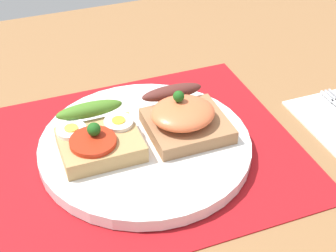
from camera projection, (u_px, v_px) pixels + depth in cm
name	position (u px, v px, depth cm)	size (l,w,h in cm)	color
ground_plane	(146.00, 162.00, 62.41)	(120.00, 90.00, 3.20)	olive
placemat	(145.00, 152.00, 61.34)	(37.52, 32.38, 0.30)	#A51419
plate	(145.00, 146.00, 60.77)	(25.99, 25.99, 1.58)	white
sandwich_egg_tomato	(97.00, 136.00, 58.56)	(9.41, 9.27, 4.29)	tan
sandwich_salmon	(183.00, 116.00, 61.00)	(9.66, 10.44, 5.58)	#9E6F49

